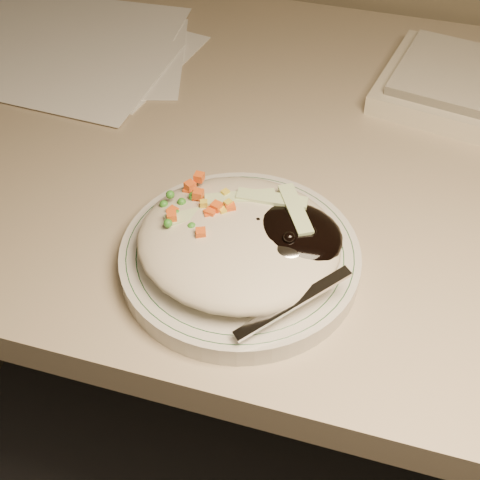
# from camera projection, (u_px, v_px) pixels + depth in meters

# --- Properties ---
(desk) EXTENTS (1.40, 0.70, 0.74)m
(desk) POSITION_uv_depth(u_px,v_px,m) (323.00, 264.00, 0.93)
(desk) COLOR tan
(desk) RESTS_ON ground
(plate) EXTENTS (0.23, 0.23, 0.02)m
(plate) POSITION_uv_depth(u_px,v_px,m) (240.00, 259.00, 0.65)
(plate) COLOR silver
(plate) RESTS_ON desk
(plate_rim) EXTENTS (0.22, 0.22, 0.00)m
(plate_rim) POSITION_uv_depth(u_px,v_px,m) (240.00, 252.00, 0.64)
(plate_rim) COLOR #144723
(plate_rim) RESTS_ON plate
(meal) EXTENTS (0.21, 0.19, 0.05)m
(meal) POSITION_uv_depth(u_px,v_px,m) (244.00, 237.00, 0.62)
(meal) COLOR beige
(meal) RESTS_ON plate
(papers) EXTENTS (0.36, 0.32, 0.00)m
(papers) POSITION_uv_depth(u_px,v_px,m) (71.00, 49.00, 0.94)
(papers) COLOR white
(papers) RESTS_ON desk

